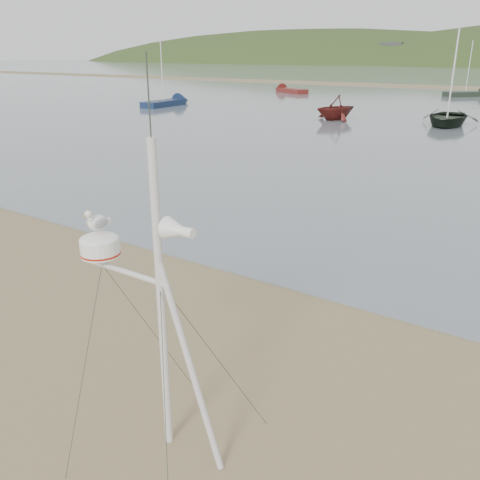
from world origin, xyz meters
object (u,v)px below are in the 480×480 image
Objects in this scene: boat_dark at (452,86)px; sailboat_blue_near at (174,102)px; dinghy_red_far at (285,90)px; mast_rig at (159,365)px; boat_red at (337,96)px; sailboat_dark_mid at (477,94)px.

boat_dark is 0.79× the size of sailboat_blue_near.
mast_rig is at bearing -61.89° from dinghy_red_far.
boat_red is (-11.29, 29.95, 0.57)m from mast_rig.
dinghy_red_far is (0.50, 19.26, -0.01)m from sailboat_blue_near.
boat_red is (-7.12, -1.33, -0.85)m from boat_dark.
boat_red is 0.53× the size of sailboat_dark_mid.
dinghy_red_far is at bearing -161.82° from sailboat_dark_mid.
mast_rig is at bearing -48.87° from sailboat_blue_near.
sailboat_dark_mid is (-3.12, 26.38, -2.19)m from boat_dark.
mast_rig is 58.13m from sailboat_dark_mid.
sailboat_blue_near reaches higher than mast_rig.
boat_dark reaches higher than dinghy_red_far.
boat_red is 28.03m from sailboat_dark_mid.
sailboat_dark_mid is 21.05m from dinghy_red_far.
boat_red is 16.67m from sailboat_blue_near.
mast_rig is 57.93m from dinghy_red_far.
sailboat_dark_mid reaches higher than boat_red.
boat_dark is at bearing -1.33° from sailboat_blue_near.
sailboat_blue_near is 1.02× the size of sailboat_dark_mid.
boat_dark reaches higher than mast_rig.
sailboat_blue_near is 1.03× the size of dinghy_red_far.
sailboat_dark_mid is at bearing 107.49° from boat_red.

